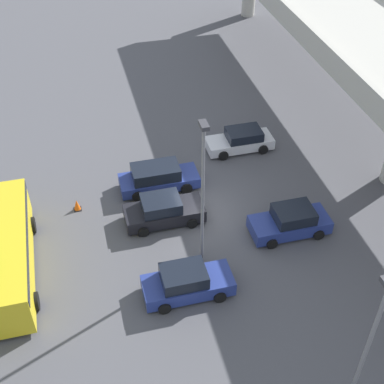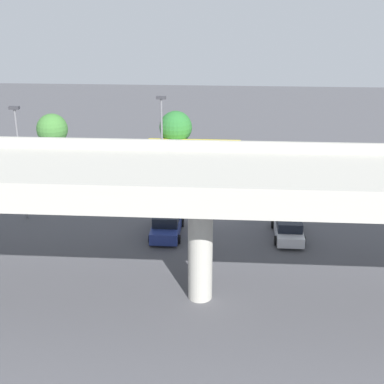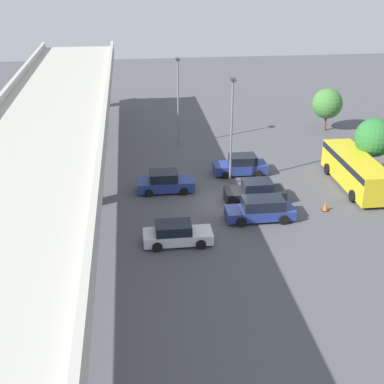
% 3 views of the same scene
% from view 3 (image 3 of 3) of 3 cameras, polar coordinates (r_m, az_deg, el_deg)
% --- Properties ---
extents(ground_plane, '(116.53, 116.53, 0.00)m').
position_cam_3_polar(ground_plane, '(39.86, 3.82, -1.18)').
color(ground_plane, '#4C4C51').
extents(highway_overpass, '(55.68, 7.83, 7.77)m').
position_cam_3_polar(highway_overpass, '(37.27, -14.99, 6.97)').
color(highway_overpass, '#ADAAA0').
rests_on(highway_overpass, ground_plane).
extents(parked_car_0, '(2.00, 4.41, 1.45)m').
position_cam_3_polar(parked_car_0, '(34.16, -1.67, -4.50)').
color(parked_car_0, silver).
rests_on(parked_car_0, ground_plane).
extents(parked_car_1, '(2.07, 4.76, 1.61)m').
position_cam_3_polar(parked_car_1, '(37.38, 7.36, -1.84)').
color(parked_car_1, navy).
rests_on(parked_car_1, ground_plane).
extents(parked_car_2, '(2.10, 4.46, 1.63)m').
position_cam_3_polar(parked_car_2, '(40.05, 6.79, 0.00)').
color(parked_car_2, black).
rests_on(parked_car_2, ground_plane).
extents(parked_car_3, '(2.10, 4.36, 1.62)m').
position_cam_3_polar(parked_car_3, '(41.48, -2.90, 1.04)').
color(parked_car_3, navy).
rests_on(parked_car_3, ground_plane).
extents(parked_car_4, '(2.05, 4.42, 1.64)m').
position_cam_3_polar(parked_car_4, '(44.88, 5.24, 2.84)').
color(parked_car_4, navy).
rests_on(parked_car_4, ground_plane).
extents(shuttle_bus, '(8.76, 2.69, 2.48)m').
position_cam_3_polar(shuttle_bus, '(43.91, 17.05, 2.37)').
color(shuttle_bus, gold).
rests_on(shuttle_bus, ground_plane).
extents(lamp_post_near_aisle, '(0.70, 0.35, 8.29)m').
position_cam_3_polar(lamp_post_near_aisle, '(50.29, -1.50, 10.23)').
color(lamp_post_near_aisle, slate).
rests_on(lamp_post_near_aisle, ground_plane).
extents(lamp_post_mid_lot, '(0.70, 0.35, 8.51)m').
position_cam_3_polar(lamp_post_mid_lot, '(41.48, 4.25, 7.21)').
color(lamp_post_mid_lot, slate).
rests_on(lamp_post_mid_lot, ground_plane).
extents(tree_front_left, '(3.16, 3.16, 4.95)m').
position_cam_3_polar(tree_front_left, '(45.74, 18.88, 5.51)').
color(tree_front_left, brown).
rests_on(tree_front_left, ground_plane).
extents(tree_front_right, '(3.07, 3.07, 4.39)m').
position_cam_3_polar(tree_front_right, '(56.98, 14.23, 9.13)').
color(tree_front_right, brown).
rests_on(tree_front_right, ground_plane).
extents(traffic_cone, '(0.44, 0.44, 0.70)m').
position_cam_3_polar(traffic_cone, '(39.67, 14.05, -1.51)').
color(traffic_cone, black).
rests_on(traffic_cone, ground_plane).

